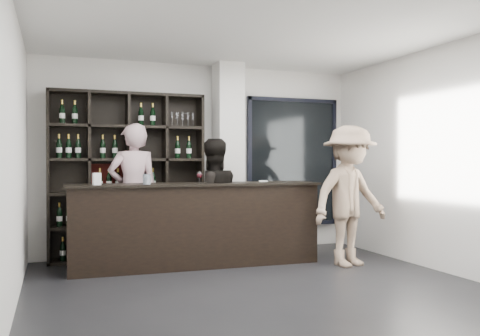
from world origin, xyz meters
name	(u,v)px	position (x,y,z in m)	size (l,w,h in m)	color
floor	(273,296)	(0.00, 0.00, -0.01)	(5.00, 5.50, 0.01)	black
wine_shelf	(128,176)	(-1.15, 2.57, 1.20)	(2.20, 0.35, 2.40)	black
structural_column	(228,159)	(0.35, 2.47, 1.45)	(0.40, 0.40, 2.90)	silver
glass_panel	(293,162)	(1.55, 2.69, 1.40)	(1.60, 0.08, 2.10)	black
tasting_counter	(196,224)	(-0.35, 1.75, 0.56)	(3.39, 0.70, 1.12)	black
taster_pink	(133,192)	(-1.10, 2.40, 0.97)	(0.71, 0.47, 1.95)	#CBA5AB
taster_black	(212,201)	(-0.10, 1.85, 0.86)	(0.84, 0.65, 1.72)	black
customer	(350,196)	(1.60, 1.05, 0.95)	(1.22, 0.70, 1.89)	#90765F
wine_glass	(199,177)	(-0.34, 1.63, 1.21)	(0.08, 0.08, 0.18)	white
spit_cup	(147,179)	(-1.04, 1.60, 1.18)	(0.10, 0.10, 0.13)	silver
napkin_stack	(263,181)	(0.67, 1.86, 1.13)	(0.12, 0.12, 0.02)	white
card_stand	(97,179)	(-1.65, 1.67, 1.19)	(0.10, 0.05, 0.15)	white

